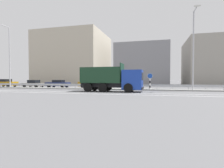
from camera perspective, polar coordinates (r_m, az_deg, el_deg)
name	(u,v)px	position (r m, az deg, el deg)	size (l,w,h in m)	color
ground_plane	(108,91)	(22.80, -1.38, -2.21)	(320.00, 320.00, 0.00)	#565659
lane_strip_0	(107,93)	(19.66, -1.60, -2.82)	(70.76, 0.16, 0.01)	silver
lane_strip_1	(102,94)	(17.80, -3.36, -3.30)	(70.76, 0.16, 0.01)	silver
median_island	(112,89)	(24.78, -0.06, -1.69)	(38.92, 1.10, 0.18)	gray
median_guardrail	(114,85)	(25.84, 0.56, -0.48)	(70.76, 0.09, 0.78)	#9EA0A5
dump_truck	(120,81)	(21.09, 2.53, 1.04)	(7.64, 2.69, 3.40)	#19389E
median_road_sign	(150,81)	(23.95, 12.28, 0.83)	(0.70, 0.16, 2.31)	white
street_lamp_0	(9,54)	(34.02, -30.67, 8.41)	(0.71, 2.60, 10.25)	#ADADB2
street_lamp_1	(194,47)	(24.57, 25.09, 10.90)	(0.70, 2.42, 10.06)	#ADADB2
parked_car_1	(6,83)	(39.26, -31.43, 0.29)	(4.33, 1.98, 1.51)	#B27A14
parked_car_2	(33,84)	(34.98, -24.28, 0.11)	(4.02, 1.83, 1.34)	gray
parked_car_3	(58,84)	(32.29, -17.21, 0.12)	(4.20, 2.07, 1.35)	navy
parked_car_4	(93,84)	(29.29, -6.16, 0.16)	(4.81, 1.83, 1.52)	#B27A14
background_building_0	(74,60)	(50.25, -12.17, 7.74)	(17.11, 15.54, 13.76)	#B7AD99
background_building_1	(143,66)	(46.74, 10.07, 5.96)	(12.78, 13.11, 10.10)	gray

